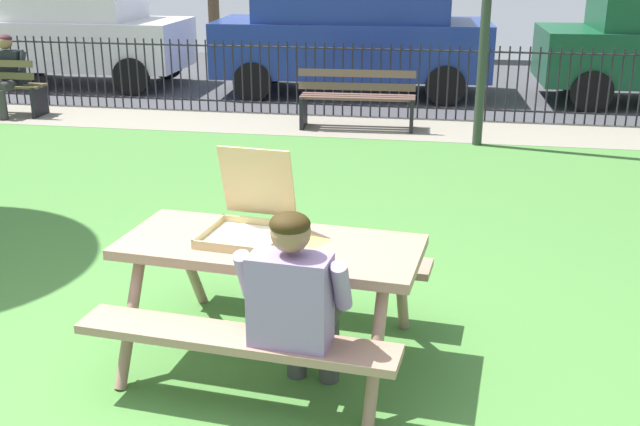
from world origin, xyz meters
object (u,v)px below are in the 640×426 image
(person_on_park_bench, at_px, (6,72))
(parked_car_left, at_px, (353,29))
(pizza_slice_on_table, at_px, (307,240))
(picnic_table_foreground, at_px, (271,269))
(park_bench_center, at_px, (357,100))
(pizza_box_open, at_px, (249,215))
(adult_at_table, at_px, (296,301))
(parked_car_far_left, at_px, (77,29))

(person_on_park_bench, xyz_separation_m, parked_car_left, (4.87, 2.65, 0.44))
(pizza_slice_on_table, bearing_deg, picnic_table_foreground, -165.48)
(pizza_slice_on_table, bearing_deg, park_bench_center, 94.39)
(park_bench_center, bearing_deg, parked_car_left, 99.07)
(pizza_box_open, relative_size, adult_at_table, 0.50)
(pizza_box_open, height_order, pizza_slice_on_table, pizza_box_open)
(parked_car_far_left, relative_size, parked_car_left, 0.83)
(park_bench_center, bearing_deg, pizza_slice_on_table, -85.61)
(pizza_box_open, bearing_deg, park_bench_center, 90.97)
(park_bench_center, xyz_separation_m, parked_car_left, (-0.43, 2.67, 0.68))
(adult_at_table, bearing_deg, parked_car_left, 95.74)
(picnic_table_foreground, bearing_deg, parked_car_left, 94.39)
(parked_car_left, bearing_deg, pizza_slice_on_table, -84.19)
(park_bench_center, bearing_deg, person_on_park_bench, 179.79)
(parked_car_left, bearing_deg, park_bench_center, -80.93)
(pizza_box_open, relative_size, parked_car_far_left, 0.15)
(picnic_table_foreground, height_order, parked_car_left, parked_car_left)
(picnic_table_foreground, bearing_deg, park_bench_center, 92.38)
(park_bench_center, distance_m, parked_car_left, 2.79)
(adult_at_table, xyz_separation_m, parked_car_left, (-0.95, 9.47, 0.44))
(park_bench_center, bearing_deg, parked_car_far_left, 153.83)
(adult_at_table, xyz_separation_m, park_bench_center, (-0.53, 6.80, -0.24))
(pizza_box_open, height_order, parked_car_far_left, parked_car_far_left)
(pizza_box_open, distance_m, parked_car_far_left, 10.42)
(adult_at_table, relative_size, parked_car_left, 0.25)
(pizza_box_open, distance_m, pizza_slice_on_table, 0.40)
(picnic_table_foreground, height_order, parked_car_far_left, parked_car_far_left)
(picnic_table_foreground, height_order, adult_at_table, adult_at_table)
(pizza_box_open, xyz_separation_m, adult_at_table, (0.42, -0.65, -0.24))
(pizza_box_open, bearing_deg, adult_at_table, -56.92)
(pizza_box_open, xyz_separation_m, person_on_park_bench, (-5.40, 6.17, -0.24))
(park_bench_center, height_order, parked_car_left, parked_car_left)
(adult_at_table, bearing_deg, picnic_table_foreground, 116.66)
(adult_at_table, distance_m, parked_car_far_left, 11.20)
(pizza_box_open, relative_size, park_bench_center, 0.37)
(picnic_table_foreground, relative_size, parked_car_left, 0.41)
(picnic_table_foreground, distance_m, park_bench_center, 6.27)
(pizza_box_open, bearing_deg, picnic_table_foreground, -37.16)
(person_on_park_bench, xyz_separation_m, parked_car_far_left, (-0.15, 2.65, 0.35))
(park_bench_center, bearing_deg, picnic_table_foreground, -87.62)
(pizza_box_open, height_order, park_bench_center, pizza_box_open)
(adult_at_table, bearing_deg, pizza_slice_on_table, 94.70)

